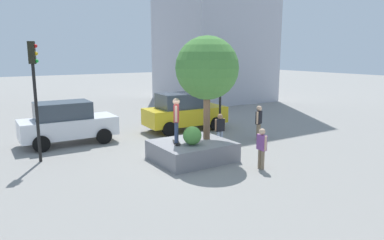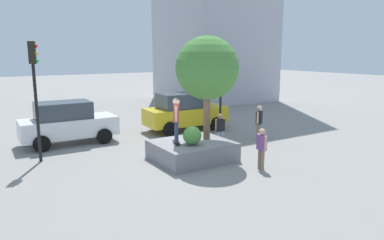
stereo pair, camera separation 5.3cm
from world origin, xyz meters
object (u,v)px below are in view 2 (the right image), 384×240
at_px(traffic_light_median, 35,81).
at_px(bystander_watching, 259,120).
at_px(pedestrian_crossing, 220,128).
at_px(passerby_with_bag, 262,146).
at_px(traffic_light_corner, 221,76).
at_px(police_car, 67,123).
at_px(skateboarder, 176,117).
at_px(planter_ledge, 192,151).
at_px(skateboard, 177,142).
at_px(plaza_tree, 207,68).
at_px(taxi_cab, 185,111).

relative_size(traffic_light_median, bystander_watching, 2.74).
distance_m(pedestrian_crossing, passerby_with_bag, 3.46).
height_order(traffic_light_corner, bystander_watching, traffic_light_corner).
distance_m(police_car, pedestrian_crossing, 7.27).
bearing_deg(skateboarder, pedestrian_crossing, 18.94).
xyz_separation_m(police_car, passerby_with_bag, (5.25, -7.73, -0.14)).
xyz_separation_m(planter_ledge, traffic_light_corner, (4.00, 3.51, 2.71)).
bearing_deg(traffic_light_corner, bystander_watching, -76.14).
distance_m(skateboard, bystander_watching, 5.40).
bearing_deg(planter_ledge, traffic_light_median, 150.41).
xyz_separation_m(planter_ledge, plaza_tree, (0.78, 0.09, 3.31)).
bearing_deg(passerby_with_bag, skateboarder, 133.18).
xyz_separation_m(traffic_light_corner, pedestrian_crossing, (-1.82, -2.47, -2.19)).
bearing_deg(bystander_watching, planter_ledge, -166.95).
bearing_deg(skateboard, plaza_tree, 1.49).
relative_size(plaza_tree, skateboard, 5.15).
xyz_separation_m(traffic_light_median, passerby_with_bag, (6.87, -5.38, -2.32)).
distance_m(skateboarder, traffic_light_median, 5.64).
relative_size(taxi_cab, bystander_watching, 2.68).
height_order(skateboarder, taxi_cab, skateboarder).
xyz_separation_m(planter_ledge, police_car, (-3.67, 5.36, 0.66)).
bearing_deg(traffic_light_corner, taxi_cab, 133.69).
distance_m(skateboard, traffic_light_corner, 6.26).
relative_size(planter_ledge, pedestrian_crossing, 1.94).
bearing_deg(pedestrian_crossing, traffic_light_corner, 53.58).
relative_size(plaza_tree, skateboarder, 2.42).
height_order(pedestrian_crossing, passerby_with_bag, passerby_with_bag).
xyz_separation_m(planter_ledge, skateboard, (-0.69, 0.05, 0.43)).
bearing_deg(police_car, skateboarder, -60.73).
height_order(taxi_cab, passerby_with_bag, taxi_cab).
xyz_separation_m(skateboard, traffic_light_corner, (4.70, 3.45, 2.28)).
bearing_deg(traffic_light_median, police_car, 55.33).
xyz_separation_m(traffic_light_median, bystander_watching, (9.90, -1.94, -2.22)).
bearing_deg(plaza_tree, bystander_watching, 14.32).
height_order(police_car, pedestrian_crossing, police_car).
bearing_deg(pedestrian_crossing, police_car, 143.56).
height_order(planter_ledge, taxi_cab, taxi_cab).
relative_size(police_car, passerby_with_bag, 2.83).
relative_size(skateboarder, traffic_light_median, 0.37).
height_order(taxi_cab, pedestrian_crossing, taxi_cab).
bearing_deg(pedestrian_crossing, taxi_cab, 83.76).
relative_size(traffic_light_corner, traffic_light_median, 0.95).
height_order(planter_ledge, passerby_with_bag, passerby_with_bag).
bearing_deg(police_car, taxi_cab, -3.60).
xyz_separation_m(planter_ledge, taxi_cab, (2.61, 4.96, 0.70)).
distance_m(skateboarder, police_car, 6.13).
bearing_deg(pedestrian_crossing, passerby_with_bag, -100.01).
bearing_deg(traffic_light_median, plaza_tree, -25.64).
distance_m(traffic_light_corner, bystander_watching, 3.26).
height_order(skateboarder, traffic_light_median, traffic_light_median).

